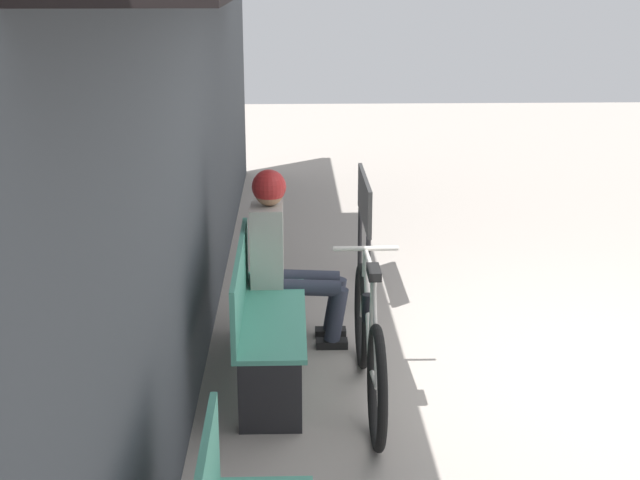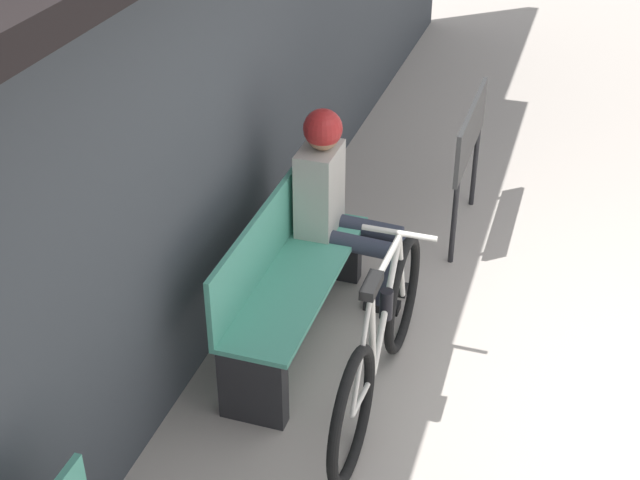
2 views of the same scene
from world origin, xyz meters
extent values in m
plane|color=#ADA399|center=(0.00, 0.00, 0.00)|extent=(24.00, 24.00, 0.00)
cube|color=#3D4247|center=(0.00, 2.39, 1.60)|extent=(12.00, 0.12, 3.20)
cube|color=#51A88E|center=(0.06, 1.88, 0.44)|extent=(1.50, 0.42, 0.03)
cube|color=#51A88E|center=(0.06, 2.07, 0.65)|extent=(1.50, 0.03, 0.40)
cube|color=#232326|center=(-0.64, 1.88, 0.21)|extent=(0.10, 0.36, 0.42)
cube|color=#232326|center=(0.76, 1.88, 0.21)|extent=(0.10, 0.36, 0.42)
torus|color=black|center=(-0.82, 1.30, 0.35)|extent=(0.69, 0.06, 0.69)
torus|color=black|center=(0.22, 1.30, 0.35)|extent=(0.69, 0.06, 0.69)
cylinder|color=silver|center=(-0.25, 1.30, 0.86)|extent=(0.56, 0.03, 0.07)
cylinder|color=silver|center=(-0.20, 1.30, 0.56)|extent=(0.48, 0.03, 0.58)
cylinder|color=silver|center=(-0.48, 1.30, 0.58)|extent=(0.14, 0.03, 0.60)
cylinder|color=silver|center=(-0.62, 1.30, 0.31)|extent=(0.40, 0.03, 0.09)
cylinder|color=silver|center=(-0.67, 1.30, 0.61)|extent=(0.31, 0.02, 0.55)
cylinder|color=silver|center=(0.12, 1.30, 0.60)|extent=(0.21, 0.03, 0.51)
cube|color=black|center=(-0.53, 1.30, 0.90)|extent=(0.20, 0.07, 0.05)
cylinder|color=silver|center=(0.03, 1.30, 0.87)|extent=(0.03, 0.40, 0.03)
cylinder|color=black|center=(-0.20, 1.30, 0.56)|extent=(0.07, 0.07, 0.17)
cylinder|color=#2D3342|center=(0.50, 1.65, 0.44)|extent=(0.11, 0.46, 0.13)
cylinder|color=#2D3342|center=(0.50, 1.45, 0.24)|extent=(0.11, 0.17, 0.39)
cube|color=black|center=(0.50, 1.48, 0.03)|extent=(0.10, 0.22, 0.06)
cylinder|color=#2D3342|center=(0.70, 1.65, 0.44)|extent=(0.11, 0.46, 0.13)
cylinder|color=#2D3342|center=(0.70, 1.45, 0.24)|extent=(0.11, 0.17, 0.39)
cube|color=black|center=(0.70, 1.48, 0.03)|extent=(0.10, 0.22, 0.06)
cube|color=#B7B2A8|center=(0.60, 1.92, 0.72)|extent=(0.34, 0.22, 0.54)
sphere|color=#9E7556|center=(0.60, 1.90, 1.09)|extent=(0.20, 0.20, 0.20)
sphere|color=#B22323|center=(0.60, 1.90, 1.12)|extent=(0.23, 0.23, 0.23)
cylinder|color=#232326|center=(1.17, 1.18, 0.30)|extent=(0.04, 0.04, 0.60)
cylinder|color=#232326|center=(1.98, 1.18, 0.30)|extent=(0.04, 0.04, 0.60)
cube|color=#2D2D2D|center=(1.57, 1.18, 0.78)|extent=(1.02, 0.03, 0.36)
camera|label=1|loc=(-5.16, 1.74, 2.51)|focal=50.00mm
camera|label=2|loc=(-3.84, 0.48, 3.29)|focal=50.00mm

